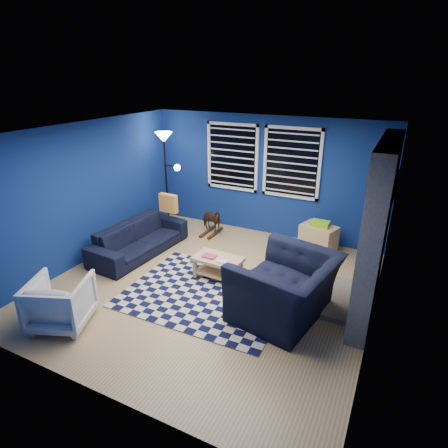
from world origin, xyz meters
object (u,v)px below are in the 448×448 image
at_px(sofa, 139,239).
at_px(armchair_bent, 60,302).
at_px(armchair_big, 285,288).
at_px(rocking_horse, 211,220).
at_px(coffee_table, 218,263).
at_px(cabinet, 318,238).
at_px(floor_lamp, 165,151).
at_px(tv, 392,192).

distance_m(sofa, armchair_bent, 2.29).
xyz_separation_m(armchair_big, rocking_horse, (-2.32, 2.12, -0.13)).
bearing_deg(armchair_big, coffee_table, -100.47).
bearing_deg(cabinet, coffee_table, -108.26).
distance_m(armchair_big, cabinet, 2.29).
height_order(sofa, cabinet, cabinet).
height_order(coffee_table, cabinet, cabinet).
distance_m(sofa, floor_lamp, 1.98).
relative_size(armchair_bent, cabinet, 1.03).
xyz_separation_m(sofa, armchair_bent, (0.42, -2.25, 0.05)).
bearing_deg(armchair_bent, cabinet, -146.68).
relative_size(rocking_horse, cabinet, 0.81).
height_order(tv, rocking_horse, tv).
bearing_deg(cabinet, armchair_big, -71.23).
bearing_deg(sofa, rocking_horse, -25.69).
height_order(sofa, armchair_big, armchair_big).
bearing_deg(rocking_horse, floor_lamp, 111.02).
bearing_deg(rocking_horse, tv, -70.83).
bearing_deg(armchair_big, armchair_bent, -49.58).
distance_m(cabinet, floor_lamp, 3.62).
relative_size(armchair_bent, floor_lamp, 0.37).
relative_size(armchair_bent, rocking_horse, 1.28).
distance_m(tv, cabinet, 1.60).
bearing_deg(sofa, armchair_bent, -165.25).
bearing_deg(tv, armchair_big, -116.32).
distance_m(armchair_big, armchair_bent, 3.12).
distance_m(rocking_horse, cabinet, 2.28).
xyz_separation_m(armchair_big, floor_lamp, (-3.35, 2.05, 1.28)).
bearing_deg(tv, floor_lamp, -177.68).
relative_size(tv, floor_lamp, 0.47).
bearing_deg(armchair_bent, rocking_horse, -117.94).
bearing_deg(floor_lamp, cabinet, 4.05).
bearing_deg(sofa, floor_lamp, 13.45).
xyz_separation_m(armchair_big, armchair_bent, (-2.70, -1.55, -0.11)).
bearing_deg(floor_lamp, armchair_bent, -79.85).
distance_m(tv, sofa, 4.63).
bearing_deg(coffee_table, cabinet, 54.00).
relative_size(armchair_big, coffee_table, 1.68).
height_order(coffee_table, floor_lamp, floor_lamp).
distance_m(tv, coffee_table, 3.18).
height_order(armchair_bent, coffee_table, armchair_bent).
distance_m(rocking_horse, coffee_table, 1.89).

